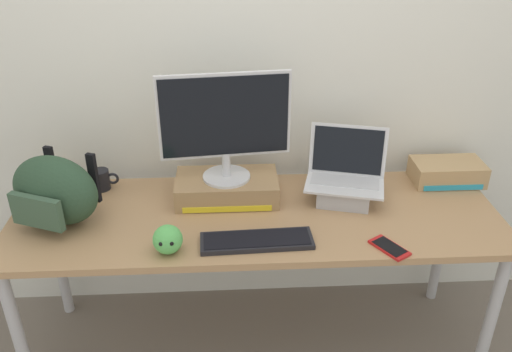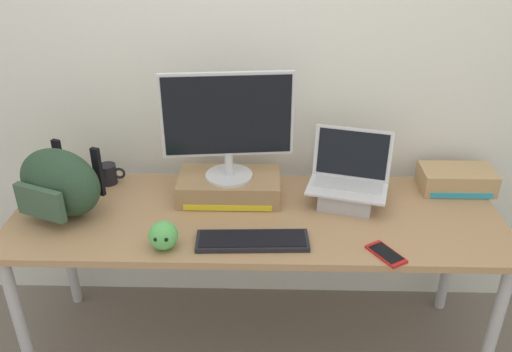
# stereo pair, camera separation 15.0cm
# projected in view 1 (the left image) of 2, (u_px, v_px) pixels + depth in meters

# --- Properties ---
(ground_plane) EXTENTS (20.00, 20.00, 0.00)m
(ground_plane) POSITION_uv_depth(u_px,v_px,m) (256.00, 342.00, 2.59)
(ground_plane) COLOR #70665B
(back_wall) EXTENTS (7.00, 0.10, 2.60)m
(back_wall) POSITION_uv_depth(u_px,v_px,m) (251.00, 54.00, 2.36)
(back_wall) COLOR silver
(back_wall) RESTS_ON ground
(desk) EXTENTS (2.05, 0.68, 0.74)m
(desk) POSITION_uv_depth(u_px,v_px,m) (256.00, 227.00, 2.27)
(desk) COLOR #A87F56
(desk) RESTS_ON ground
(toner_box_yellow) EXTENTS (0.44, 0.25, 0.10)m
(toner_box_yellow) POSITION_uv_depth(u_px,v_px,m) (227.00, 188.00, 2.33)
(toner_box_yellow) COLOR #9E7A51
(toner_box_yellow) RESTS_ON desk
(desktop_monitor) EXTENTS (0.55, 0.21, 0.47)m
(desktop_monitor) POSITION_uv_depth(u_px,v_px,m) (225.00, 124.00, 2.18)
(desktop_monitor) COLOR silver
(desktop_monitor) RESTS_ON toner_box_yellow
(open_laptop) EXTENTS (0.38, 0.31, 0.31)m
(open_laptop) POSITION_uv_depth(u_px,v_px,m) (344.00, 185.00, 2.31)
(open_laptop) COLOR #ADADB2
(open_laptop) RESTS_ON desk
(external_keyboard) EXTENTS (0.44, 0.15, 0.02)m
(external_keyboard) POSITION_uv_depth(u_px,v_px,m) (257.00, 241.00, 2.04)
(external_keyboard) COLOR black
(external_keyboard) RESTS_ON desk
(messenger_backpack) EXTENTS (0.42, 0.33, 0.29)m
(messenger_backpack) POSITION_uv_depth(u_px,v_px,m) (55.00, 191.00, 2.11)
(messenger_backpack) COLOR #28422D
(messenger_backpack) RESTS_ON desk
(coffee_mug) EXTENTS (0.12, 0.08, 0.09)m
(coffee_mug) POSITION_uv_depth(u_px,v_px,m) (102.00, 180.00, 2.40)
(coffee_mug) COLOR black
(coffee_mug) RESTS_ON desk
(cell_phone) EXTENTS (0.14, 0.17, 0.01)m
(cell_phone) POSITION_uv_depth(u_px,v_px,m) (389.00, 248.00, 2.01)
(cell_phone) COLOR red
(cell_phone) RESTS_ON desk
(plush_toy) EXTENTS (0.11, 0.11, 0.11)m
(plush_toy) POSITION_uv_depth(u_px,v_px,m) (168.00, 239.00, 1.97)
(plush_toy) COLOR #56B256
(plush_toy) RESTS_ON desk
(toner_box_cyan) EXTENTS (0.32, 0.18, 0.10)m
(toner_box_cyan) POSITION_uv_depth(u_px,v_px,m) (447.00, 172.00, 2.46)
(toner_box_cyan) COLOR tan
(toner_box_cyan) RESTS_ON desk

